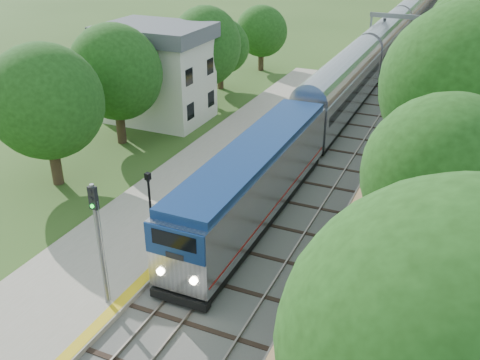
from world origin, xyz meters
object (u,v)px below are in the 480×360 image
at_px(lamppost_far, 151,212).
at_px(signal_platform, 98,233).
at_px(signal_farside, 377,163).
at_px(station_building, 158,72).
at_px(train, 398,31).
at_px(signal_gantry, 407,27).

xyz_separation_m(lamppost_far, signal_platform, (0.83, -5.07, 1.82)).
bearing_deg(signal_farside, lamppost_far, -142.63).
height_order(station_building, signal_farside, station_building).
relative_size(station_building, signal_farside, 1.50).
bearing_deg(train, signal_farside, -82.40).
distance_m(signal_gantry, train, 12.24).
bearing_deg(station_building, signal_gantry, 56.62).
bearing_deg(signal_platform, signal_gantry, 83.54).
xyz_separation_m(station_building, signal_platform, (11.10, -22.45, -0.12)).
relative_size(train, lamppost_far, 29.72).
distance_m(lamppost_far, signal_farside, 12.58).
distance_m(station_building, signal_farside, 22.45).
height_order(lamppost_far, signal_platform, signal_platform).
bearing_deg(train, signal_gantry, -78.07).
xyz_separation_m(signal_platform, signal_farside, (9.10, 12.65, -0.35)).
height_order(train, signal_farside, signal_farside).
distance_m(train, signal_farside, 46.92).
height_order(train, signal_platform, signal_platform).
xyz_separation_m(signal_gantry, train, (-2.47, 11.70, -2.60)).
xyz_separation_m(train, lamppost_far, (-3.73, -54.07, -0.07)).
xyz_separation_m(station_building, lamppost_far, (10.27, -17.38, -1.94)).
bearing_deg(signal_gantry, station_building, -123.38).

